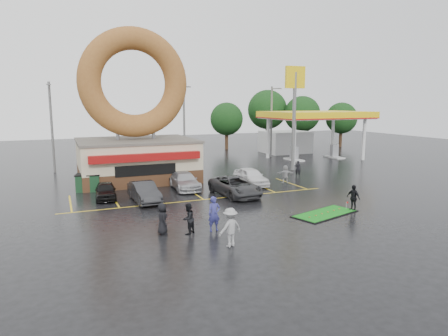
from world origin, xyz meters
name	(u,v)px	position (x,y,z in m)	size (l,w,h in m)	color
ground	(221,211)	(0.00, 0.00, 0.00)	(120.00, 120.00, 0.00)	black
donut_shop	(136,131)	(-3.00, 12.97, 4.46)	(10.20, 8.70, 13.50)	#472B19
gas_station	(302,128)	(20.00, 20.94, 3.70)	(12.30, 13.65, 5.90)	silver
shell_sign	(295,99)	(13.00, 12.00, 7.38)	(2.20, 0.36, 10.60)	slate
streetlight_left	(52,125)	(-10.00, 19.92, 4.78)	(0.40, 2.21, 9.00)	slate
streetlight_mid	(184,122)	(4.00, 20.92, 4.78)	(0.40, 2.21, 9.00)	slate
streetlight_right	(272,120)	(16.00, 21.92, 4.78)	(0.40, 2.21, 9.00)	slate
tree_far_a	(302,114)	(26.00, 30.00, 5.18)	(5.60, 5.60, 8.00)	#332114
tree_far_b	(341,118)	(32.00, 28.00, 4.53)	(4.90, 4.90, 7.00)	#332114
tree_far_c	(267,110)	(22.00, 34.00, 5.84)	(6.30, 6.30, 9.00)	#332114
tree_far_d	(227,119)	(14.00, 32.00, 4.53)	(4.90, 4.90, 7.00)	#332114
car_black	(106,191)	(-6.54, 6.41, 0.61)	(1.44, 3.58, 1.22)	black
car_dgrey	(144,192)	(-4.11, 4.43, 0.71)	(1.50, 4.29, 1.41)	#28282B
car_silver	(184,181)	(-0.23, 7.37, 0.68)	(1.90, 4.68, 1.36)	#ABABB0
car_grey	(235,186)	(2.62, 3.65, 0.73)	(2.42, 5.25, 1.46)	#323335
car_white	(251,177)	(5.48, 6.71, 0.74)	(1.75, 4.34, 1.48)	white
person_blue	(214,214)	(-1.89, -3.55, 0.96)	(0.70, 0.46, 1.93)	navy
person_blackjkt	(188,219)	(-3.37, -3.49, 0.84)	(0.81, 0.63, 1.67)	black
person_hoodie	(230,227)	(-2.05, -6.09, 0.97)	(1.25, 0.72, 1.94)	gray
person_bystander	(162,219)	(-4.65, -2.99, 0.84)	(0.82, 0.54, 1.69)	black
person_cameraman	(353,198)	(7.98, -3.16, 0.85)	(1.00, 0.42, 1.71)	black
person_walker_near	(285,174)	(8.68, 6.38, 0.79)	(1.47, 0.47, 1.58)	#9A999C
person_walker_far	(298,169)	(11.39, 8.56, 0.76)	(0.56, 0.36, 1.52)	black
dumpster	(88,183)	(-7.50, 9.62, 0.65)	(1.80, 1.20, 1.30)	#163B20
putting_green	(325,214)	(5.78, -3.18, 0.04)	(4.87, 3.15, 0.56)	black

